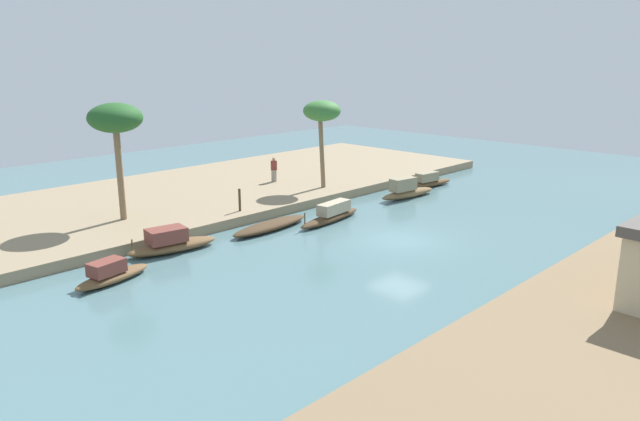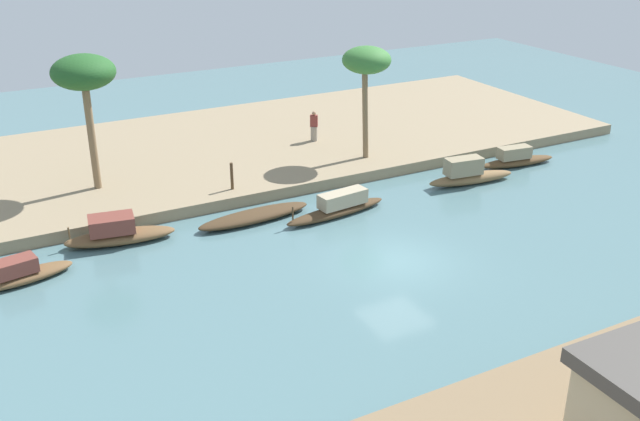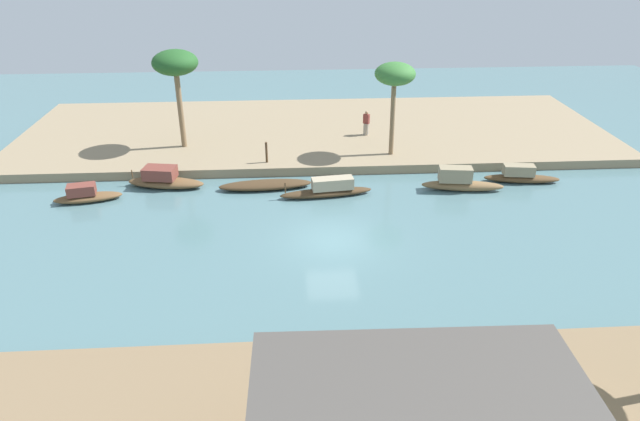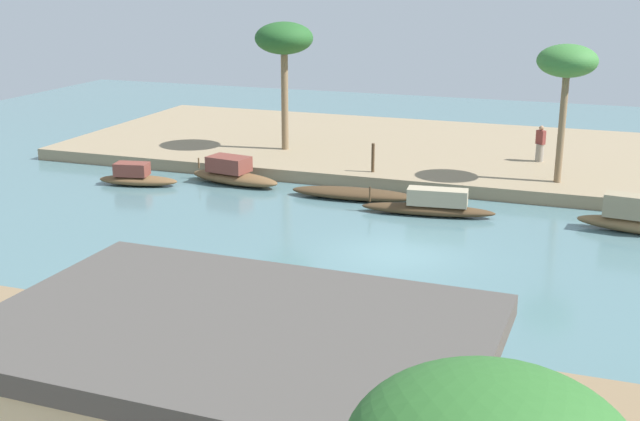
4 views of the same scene
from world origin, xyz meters
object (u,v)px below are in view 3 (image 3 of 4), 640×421
Objects in this scene: sampan_downstream_large at (521,176)px; sampan_foreground at (86,195)px; sampan_near_left_bank at (265,185)px; sampan_with_tall_canopy at (460,182)px; mooring_post at (267,152)px; person_on_near_bank at (366,125)px; palm_tree_left_far at (175,65)px; palm_tree_left_near at (395,76)px; sampan_open_hull at (164,180)px; sampan_upstream_small at (328,189)px.

sampan_downstream_large is 24.20m from sampan_foreground.
sampan_near_left_bank is 14.66m from sampan_downstream_large.
sampan_with_tall_canopy is at bearing 171.43° from sampan_near_left_bank.
mooring_post reaches higher than sampan_near_left_bank.
sampan_downstream_large is 2.64× the size of person_on_near_bank.
sampan_foreground is 10.28m from mooring_post.
sampan_foreground is (20.36, 0.15, -0.15)m from sampan_with_tall_canopy.
person_on_near_bank is at bearing -163.99° from sampan_foreground.
mooring_post is 7.69m from palm_tree_left_far.
mooring_post is 0.22× the size of palm_tree_left_near.
person_on_near_bank is at bearing -136.87° from sampan_near_left_bank.
sampan_downstream_large is at bearing 176.04° from sampan_near_left_bank.
sampan_foreground is at bearing 32.01° from sampan_open_hull.
sampan_near_left_bank is 3.18× the size of person_on_near_bank.
sampan_with_tall_canopy is 1.06× the size of sampan_downstream_large.
sampan_upstream_small is 1.18× the size of sampan_downstream_large.
sampan_downstream_large is (-20.34, 0.58, -0.07)m from sampan_open_hull.
mooring_post is at bearing 149.95° from palm_tree_left_far.
sampan_open_hull is 1.24× the size of sampan_foreground.
sampan_open_hull reaches higher than sampan_upstream_small.
sampan_upstream_small is at bearing 9.70° from sampan_with_tall_canopy.
palm_tree_left_far is (19.95, -5.70, 5.37)m from sampan_downstream_large.
sampan_upstream_small is 8.95m from person_on_near_bank.
sampan_downstream_large is (-14.65, 0.01, 0.15)m from sampan_near_left_bank.
sampan_open_hull is 9.32m from sampan_upstream_small.
sampan_upstream_small is at bearing 141.87° from palm_tree_left_far.
sampan_foreground is at bearing -118.79° from person_on_near_bank.
sampan_with_tall_canopy is at bearing 162.13° from mooring_post.
sampan_foreground is (9.53, 1.03, 0.13)m from sampan_near_left_bank.
palm_tree_left_far is at bearing -132.97° from sampan_foreground.
person_on_near_bank is at bearing -142.66° from sampan_open_hull.
sampan_downstream_large is 1.20× the size of sampan_foreground.
palm_tree_left_far is (16.13, -6.57, 5.23)m from sampan_with_tall_canopy.
sampan_downstream_large is 14.85m from mooring_post.
sampan_open_hull is 5.72m from sampan_near_left_bank.
sampan_open_hull is 6.13m from mooring_post.
sampan_near_left_bank is 0.94× the size of palm_tree_left_near.
mooring_post is at bearing -10.55° from sampan_with_tall_canopy.
sampan_foreground is (24.18, 1.02, -0.02)m from sampan_downstream_large.
sampan_foreground is 2.88× the size of mooring_post.
sampan_open_hull is at bearing -17.57° from sampan_upstream_small.
palm_tree_left_near is 0.92× the size of palm_tree_left_far.
mooring_post is at bearing -95.08° from sampan_near_left_bank.
sampan_downstream_large is at bearing 171.63° from sampan_foreground.
sampan_upstream_small is 1.42× the size of sampan_foreground.
sampan_open_hull reaches higher than sampan_near_left_bank.
sampan_near_left_bank is (10.83, -0.88, -0.28)m from sampan_with_tall_canopy.
person_on_near_bank is at bearing -55.11° from sampan_with_tall_canopy.
sampan_upstream_small is 8.13m from palm_tree_left_near.
sampan_with_tall_canopy is at bearing -175.72° from sampan_open_hull.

